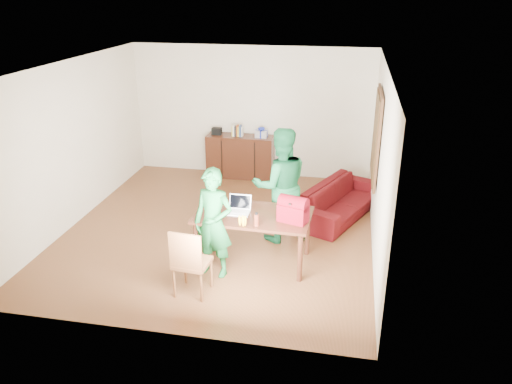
% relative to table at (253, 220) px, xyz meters
% --- Properties ---
extents(room, '(5.20, 5.70, 2.90)m').
position_rel_table_xyz_m(room, '(-0.74, 1.05, 0.63)').
color(room, '#452811').
rests_on(room, ground).
extents(table, '(1.68, 0.98, 0.77)m').
position_rel_table_xyz_m(table, '(0.00, 0.00, 0.00)').
color(table, black).
rests_on(table, ground).
extents(chair, '(0.48, 0.46, 0.97)m').
position_rel_table_xyz_m(chair, '(-0.63, -0.96, -0.39)').
color(chair, brown).
rests_on(chair, ground).
extents(person_near, '(0.64, 0.49, 1.57)m').
position_rel_table_xyz_m(person_near, '(-0.47, -0.42, 0.11)').
color(person_near, '#145A26').
rests_on(person_near, ground).
extents(person_far, '(1.08, 0.97, 1.84)m').
position_rel_table_xyz_m(person_far, '(0.27, 0.79, 0.25)').
color(person_far, '#13592F').
rests_on(person_far, ground).
extents(laptop, '(0.33, 0.23, 0.23)m').
position_rel_table_xyz_m(laptop, '(-0.22, -0.02, 0.14)').
color(laptop, white).
rests_on(laptop, table).
extents(bananas, '(0.17, 0.13, 0.06)m').
position_rel_table_xyz_m(bananas, '(-0.07, -0.40, 0.13)').
color(bananas, gold).
rests_on(bananas, table).
extents(bottle, '(0.08, 0.08, 0.19)m').
position_rel_table_xyz_m(bottle, '(0.11, -0.36, 0.19)').
color(bottle, '#602516').
rests_on(bottle, table).
extents(red_bag, '(0.45, 0.34, 0.29)m').
position_rel_table_xyz_m(red_bag, '(0.58, -0.13, 0.24)').
color(red_bag, maroon).
rests_on(red_bag, table).
extents(sofa, '(1.54, 2.16, 0.59)m').
position_rel_table_xyz_m(sofa, '(1.20, 1.84, -0.38)').
color(sofa, '#3E0A08').
rests_on(sofa, ground).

